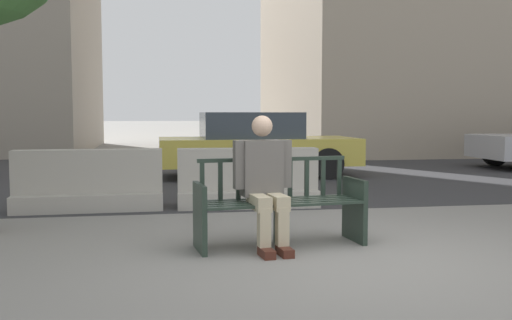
{
  "coord_description": "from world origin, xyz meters",
  "views": [
    {
      "loc": [
        -1.74,
        -4.89,
        1.33
      ],
      "look_at": [
        -0.57,
        2.17,
        0.75
      ],
      "focal_mm": 40.0,
      "sensor_mm": 36.0,
      "label": 1
    }
  ],
  "objects_px": {
    "seated_person": "(264,179)",
    "car_taxi_near": "(256,144)",
    "jersey_barrier_left": "(89,185)",
    "jersey_barrier_centre": "(248,183)",
    "street_bench": "(279,207)"
  },
  "relations": [
    {
      "from": "jersey_barrier_centre",
      "to": "car_taxi_near",
      "type": "distance_m",
      "value": 3.98
    },
    {
      "from": "street_bench",
      "to": "jersey_barrier_centre",
      "type": "height_order",
      "value": "street_bench"
    },
    {
      "from": "jersey_barrier_centre",
      "to": "seated_person",
      "type": "bearing_deg",
      "value": -94.87
    },
    {
      "from": "street_bench",
      "to": "jersey_barrier_left",
      "type": "xyz_separation_m",
      "value": [
        -2.17,
        2.52,
        -0.06
      ]
    },
    {
      "from": "seated_person",
      "to": "jersey_barrier_left",
      "type": "height_order",
      "value": "seated_person"
    },
    {
      "from": "street_bench",
      "to": "seated_person",
      "type": "height_order",
      "value": "seated_person"
    },
    {
      "from": "jersey_barrier_centre",
      "to": "jersey_barrier_left",
      "type": "distance_m",
      "value": 2.22
    },
    {
      "from": "jersey_barrier_centre",
      "to": "jersey_barrier_left",
      "type": "height_order",
      "value": "same"
    },
    {
      "from": "seated_person",
      "to": "car_taxi_near",
      "type": "height_order",
      "value": "car_taxi_near"
    },
    {
      "from": "jersey_barrier_left",
      "to": "car_taxi_near",
      "type": "height_order",
      "value": "car_taxi_near"
    },
    {
      "from": "jersey_barrier_centre",
      "to": "jersey_barrier_left",
      "type": "relative_size",
      "value": 1.0
    },
    {
      "from": "seated_person",
      "to": "jersey_barrier_left",
      "type": "relative_size",
      "value": 0.65
    },
    {
      "from": "jersey_barrier_centre",
      "to": "car_taxi_near",
      "type": "xyz_separation_m",
      "value": [
        0.76,
        3.89,
        0.34
      ]
    },
    {
      "from": "car_taxi_near",
      "to": "jersey_barrier_left",
      "type": "bearing_deg",
      "value": -127.75
    },
    {
      "from": "street_bench",
      "to": "car_taxi_near",
      "type": "bearing_deg",
      "value": 82.79
    }
  ]
}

